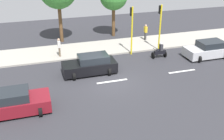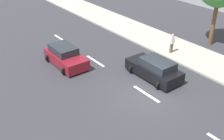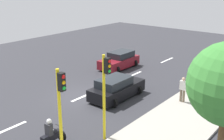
# 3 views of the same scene
# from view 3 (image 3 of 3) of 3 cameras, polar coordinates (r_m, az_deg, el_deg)

# --- Properties ---
(ground_plane) EXTENTS (40.00, 60.00, 0.10)m
(ground_plane) POSITION_cam_3_polar(r_m,az_deg,el_deg) (20.21, -5.62, -5.40)
(ground_plane) COLOR #2D2D33
(sidewalk) EXTENTS (4.00, 60.00, 0.15)m
(sidewalk) POSITION_cam_3_polar(r_m,az_deg,el_deg) (16.46, 12.36, -10.98)
(sidewalk) COLOR #9E998E
(sidewalk) RESTS_ON ground
(lane_stripe_north) EXTENTS (0.20, 2.40, 0.01)m
(lane_stripe_north) POSITION_cam_3_polar(r_m,az_deg,el_deg) (16.93, -20.28, -11.15)
(lane_stripe_north) COLOR white
(lane_stripe_north) RESTS_ON ground
(lane_stripe_mid) EXTENTS (0.20, 2.40, 0.01)m
(lane_stripe_mid) POSITION_cam_3_polar(r_m,az_deg,el_deg) (20.19, -5.62, -5.25)
(lane_stripe_mid) COLOR white
(lane_stripe_mid) RESTS_ON ground
(lane_stripe_south) EXTENTS (0.20, 2.40, 0.01)m
(lane_stripe_south) POSITION_cam_3_polar(r_m,az_deg,el_deg) (24.51, 4.25, -0.99)
(lane_stripe_south) COLOR white
(lane_stripe_south) RESTS_ON ground
(lane_stripe_far_south) EXTENTS (0.20, 2.40, 0.01)m
(lane_stripe_far_south) POSITION_cam_3_polar(r_m,az_deg,el_deg) (29.42, 10.99, 1.96)
(lane_stripe_far_south) COLOR white
(lane_stripe_far_south) RESTS_ON ground
(car_black) EXTENTS (2.25, 4.26, 1.52)m
(car_black) POSITION_cam_3_polar(r_m,az_deg,el_deg) (19.60, 0.89, -3.66)
(car_black) COLOR black
(car_black) RESTS_ON ground
(car_maroon) EXTENTS (2.27, 4.07, 1.52)m
(car_maroon) POSITION_cam_3_polar(r_m,az_deg,el_deg) (26.23, 1.49, 1.94)
(car_maroon) COLOR maroon
(car_maroon) RESTS_ON ground
(motorcycle) EXTENTS (0.60, 1.30, 1.53)m
(motorcycle) POSITION_cam_3_polar(r_m,az_deg,el_deg) (14.51, -12.09, -12.60)
(motorcycle) COLOR black
(motorcycle) RESTS_ON ground
(pedestrian_near_signal) EXTENTS (0.40, 0.24, 1.69)m
(pedestrian_near_signal) POSITION_cam_3_polar(r_m,az_deg,el_deg) (19.13, 14.03, -3.66)
(pedestrian_near_signal) COLOR #72604C
(pedestrian_near_signal) RESTS_ON sidewalk
(traffic_light_corner) EXTENTS (0.49, 0.24, 4.50)m
(traffic_light_corner) POSITION_cam_3_polar(r_m,az_deg,el_deg) (11.93, -10.20, -7.05)
(traffic_light_corner) COLOR yellow
(traffic_light_corner) RESTS_ON ground
(traffic_light_midblock) EXTENTS (0.49, 0.24, 4.50)m
(traffic_light_midblock) POSITION_cam_3_polar(r_m,az_deg,el_deg) (13.76, -1.33, -3.31)
(traffic_light_midblock) COLOR yellow
(traffic_light_midblock) RESTS_ON ground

